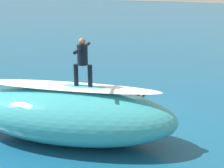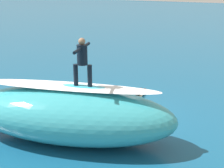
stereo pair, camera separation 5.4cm
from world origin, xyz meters
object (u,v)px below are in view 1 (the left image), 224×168
Objects in this scene: surfboard_riding at (83,87)px; surfer_riding at (83,58)px; surfboard_paddling at (132,99)px; surfer_paddling at (134,94)px.

surfer_riding is (0.00, 0.00, 0.93)m from surfboard_riding.
surfer_riding is 5.16m from surfboard_paddling.
surfer_riding reaches higher than surfboard_riding.
surfer_riding reaches higher than surfboard_paddling.
surfboard_riding is 1.01× the size of surfer_paddling.
surfer_riding reaches higher than surfer_paddling.
surfboard_riding is 0.93m from surfer_riding.
surfer_riding is 5.18m from surfer_paddling.
surfboard_riding reaches higher than surfer_paddling.
surfboard_paddling is at bearing -102.08° from surfer_riding.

